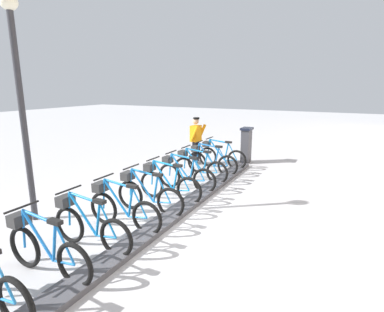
% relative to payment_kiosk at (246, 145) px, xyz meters
% --- Properties ---
extents(ground_plane, '(60.00, 60.00, 0.00)m').
position_rel_payment_kiosk_xyz_m(ground_plane, '(-0.05, 5.17, -0.67)').
color(ground_plane, '#B3B2B5').
extents(dock_rail_base, '(0.44, 9.33, 0.10)m').
position_rel_payment_kiosk_xyz_m(dock_rail_base, '(-0.05, 5.17, -0.62)').
color(dock_rail_base, '#47474C').
rests_on(dock_rail_base, ground).
extents(payment_kiosk, '(0.36, 0.52, 1.28)m').
position_rel_payment_kiosk_xyz_m(payment_kiosk, '(0.00, 0.00, 0.00)').
color(payment_kiosk, '#38383D').
rests_on(payment_kiosk, ground).
extents(bike_docked_0, '(1.72, 0.54, 1.02)m').
position_rel_payment_kiosk_xyz_m(bike_docked_0, '(0.57, 1.10, -0.24)').
color(bike_docked_0, black).
rests_on(bike_docked_0, ground).
extents(bike_docked_1, '(1.72, 0.54, 1.02)m').
position_rel_payment_kiosk_xyz_m(bike_docked_1, '(0.57, 1.96, -0.24)').
color(bike_docked_1, black).
rests_on(bike_docked_1, ground).
extents(bike_docked_2, '(1.72, 0.54, 1.02)m').
position_rel_payment_kiosk_xyz_m(bike_docked_2, '(0.57, 2.81, -0.24)').
color(bike_docked_2, black).
rests_on(bike_docked_2, ground).
extents(bike_docked_3, '(1.72, 0.54, 1.02)m').
position_rel_payment_kiosk_xyz_m(bike_docked_3, '(0.57, 3.66, -0.24)').
color(bike_docked_3, black).
rests_on(bike_docked_3, ground).
extents(bike_docked_4, '(1.72, 0.54, 1.02)m').
position_rel_payment_kiosk_xyz_m(bike_docked_4, '(0.57, 4.52, -0.24)').
color(bike_docked_4, black).
rests_on(bike_docked_4, ground).
extents(bike_docked_5, '(1.72, 0.54, 1.02)m').
position_rel_payment_kiosk_xyz_m(bike_docked_5, '(0.57, 5.37, -0.24)').
color(bike_docked_5, black).
rests_on(bike_docked_5, ground).
extents(bike_docked_6, '(1.72, 0.54, 1.02)m').
position_rel_payment_kiosk_xyz_m(bike_docked_6, '(0.57, 6.22, -0.24)').
color(bike_docked_6, black).
rests_on(bike_docked_6, ground).
extents(bike_docked_7, '(1.72, 0.54, 1.02)m').
position_rel_payment_kiosk_xyz_m(bike_docked_7, '(0.57, 7.08, -0.24)').
color(bike_docked_7, black).
rests_on(bike_docked_7, ground).
extents(bike_docked_8, '(1.72, 0.54, 1.02)m').
position_rel_payment_kiosk_xyz_m(bike_docked_8, '(0.57, 7.93, -0.24)').
color(bike_docked_8, black).
rests_on(bike_docked_8, ground).
extents(worker_near_rack, '(0.49, 0.64, 1.66)m').
position_rel_payment_kiosk_xyz_m(worker_near_rack, '(1.53, 0.99, 0.24)').
color(worker_near_rack, white).
rests_on(worker_near_rack, ground).
extents(lamp_post, '(0.32, 0.32, 4.37)m').
position_rel_payment_kiosk_xyz_m(lamp_post, '(2.48, 6.71, 2.16)').
color(lamp_post, '#2D2D33').
rests_on(lamp_post, ground).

